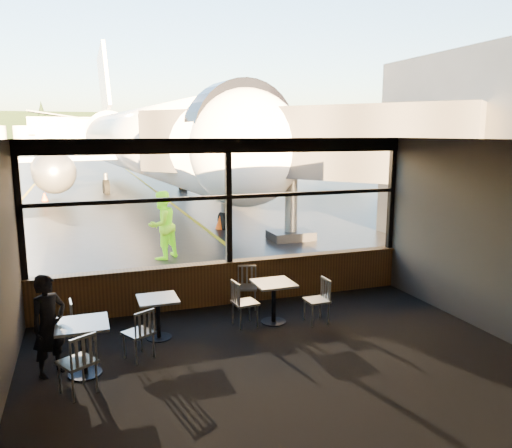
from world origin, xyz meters
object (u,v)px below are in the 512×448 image
ground_crew (162,225)px  cone_nose (221,221)px  cafe_table_mid (158,318)px  chair_near_n (247,288)px  jet_bridge (286,172)px  chair_mid_s (138,333)px  chair_mid_w (84,323)px  cone_wing (44,196)px  cafe_table_left (84,349)px  cafe_table_near (274,303)px  chair_left_s (77,363)px  chair_near_e (317,301)px  passenger (49,326)px  airliner (146,97)px  chair_near_w (245,303)px

ground_crew → cone_nose: (2.80, 3.86, -0.70)m
cafe_table_mid → chair_near_n: size_ratio=0.85×
jet_bridge → chair_mid_s: bearing=-127.1°
chair_mid_w → jet_bridge: bearing=131.4°
jet_bridge → cone_wing: 16.06m
jet_bridge → cafe_table_left: bearing=-129.8°
cafe_table_near → chair_left_s: chair_left_s is taller
chair_mid_w → ground_crew: bearing=153.9°
chair_near_e → passenger: passenger is taller
cafe_table_left → chair_near_e: bearing=10.1°
cafe_table_left → cone_wing: size_ratio=1.74×
chair_near_e → chair_near_n: bearing=39.2°
airliner → chair_near_e: (0.26, -22.12, -5.25)m
chair_near_n → cone_nose: chair_near_n is taller
chair_near_w → chair_near_e: bearing=71.4°
cafe_table_mid → chair_left_s: bearing=-131.2°
cafe_table_near → chair_near_w: bearing=177.6°
chair_left_s → cone_wing: 22.03m
cone_nose → chair_near_n: bearing=-101.8°
jet_bridge → cone_wing: (-8.37, 13.55, -2.09)m
cafe_table_left → chair_near_w: 3.07m
cafe_table_near → cafe_table_left: size_ratio=0.98×
chair_near_e → chair_left_s: size_ratio=0.95×
chair_near_w → cafe_table_near: bearing=81.2°
cafe_table_near → cone_nose: cafe_table_near is taller
cafe_table_left → airliner: bearing=80.1°
jet_bridge → chair_near_w: 7.98m
cafe_table_near → cafe_table_left: (-3.46, -1.02, 0.01)m
chair_near_n → cafe_table_near: bearing=123.5°
chair_near_w → jet_bridge: bearing=145.3°
jet_bridge → passenger: jet_bridge is taller
jet_bridge → passenger: 10.54m
chair_near_e → passenger: (-4.70, -0.57, 0.34)m
airliner → chair_near_e: bearing=-94.7°
chair_near_w → chair_left_s: bearing=-68.3°
cafe_table_left → chair_mid_w: 1.07m
cone_wing → cafe_table_mid: bearing=-81.5°
jet_bridge → chair_left_s: 10.90m
chair_mid_w → passenger: (-0.48, -0.88, 0.35)m
chair_left_s → cone_wing: bearing=64.5°
cone_wing → chair_mid_w: bearing=-84.9°
chair_mid_s → ground_crew: ground_crew is taller
airliner → ground_crew: size_ratio=18.85×
chair_near_w → chair_left_s: size_ratio=0.98×
cone_wing → cone_nose: bearing=-57.7°
airliner → cone_wing: (-5.77, -1.45, -5.45)m
chair_mid_s → chair_left_s: 1.25m
cone_nose → cone_wing: size_ratio=1.21×
chair_mid_s → chair_mid_w: (-0.83, 0.77, -0.00)m
cafe_table_left → chair_near_w: bearing=19.9°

